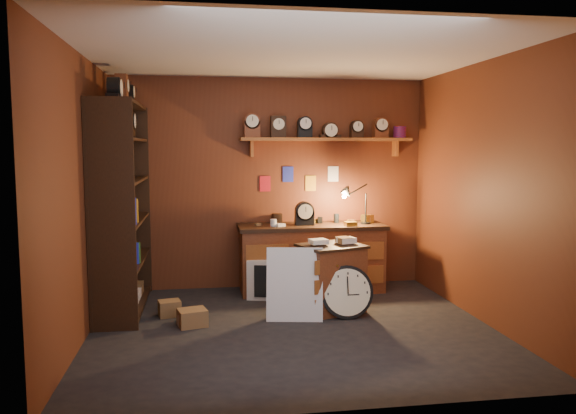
{
  "coord_description": "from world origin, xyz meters",
  "views": [
    {
      "loc": [
        -0.89,
        -5.41,
        1.81
      ],
      "look_at": [
        0.0,
        0.35,
        1.2
      ],
      "focal_mm": 35.0,
      "sensor_mm": 36.0,
      "label": 1
    }
  ],
  "objects_px": {
    "big_round_clock": "(347,292)",
    "shelving_unit": "(119,199)",
    "low_cabinet": "(331,275)",
    "workbench": "(311,254)"
  },
  "relations": [
    {
      "from": "big_round_clock",
      "to": "shelving_unit",
      "type": "bearing_deg",
      "value": 163.85
    },
    {
      "from": "low_cabinet",
      "to": "big_round_clock",
      "type": "bearing_deg",
      "value": -89.86
    },
    {
      "from": "shelving_unit",
      "to": "big_round_clock",
      "type": "relative_size",
      "value": 4.53
    },
    {
      "from": "workbench",
      "to": "big_round_clock",
      "type": "distance_m",
      "value": 1.22
    },
    {
      "from": "workbench",
      "to": "low_cabinet",
      "type": "height_order",
      "value": "workbench"
    },
    {
      "from": "workbench",
      "to": "low_cabinet",
      "type": "bearing_deg",
      "value": -87.08
    },
    {
      "from": "shelving_unit",
      "to": "big_round_clock",
      "type": "xyz_separation_m",
      "value": [
        2.42,
        -0.7,
        -0.97
      ]
    },
    {
      "from": "shelving_unit",
      "to": "big_round_clock",
      "type": "height_order",
      "value": "shelving_unit"
    },
    {
      "from": "shelving_unit",
      "to": "workbench",
      "type": "relative_size",
      "value": 1.39
    },
    {
      "from": "workbench",
      "to": "low_cabinet",
      "type": "xyz_separation_m",
      "value": [
        0.05,
        -0.91,
        -0.07
      ]
    }
  ]
}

